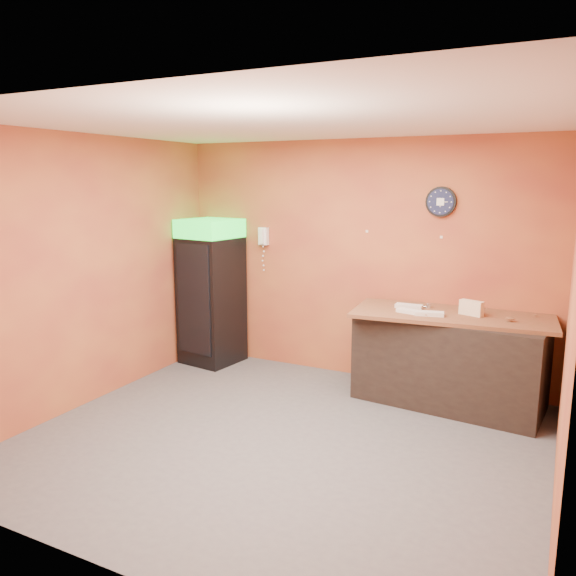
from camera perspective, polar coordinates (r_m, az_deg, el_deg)
The scene contains 15 objects.
floor at distance 5.29m, azimuth -0.76°, elevation -15.22°, with size 4.50×4.50×0.00m, color #47474C.
back_wall at distance 6.66m, azimuth 7.14°, elevation 2.77°, with size 4.50×0.02×2.80m, color #B96B34.
left_wall at distance 6.19m, azimuth -19.63°, elevation 1.62°, with size 0.02×4.00×2.80m, color #B96B34.
right_wall at distance 4.32m, azimuth 26.78°, elevation -2.71°, with size 0.02×4.00×2.80m, color #B96B34.
ceiling at distance 4.78m, azimuth -0.84°, elevation 16.54°, with size 4.50×4.00×0.02m, color white.
beverage_cooler at distance 7.23m, azimuth -7.93°, elevation -0.59°, with size 0.73×0.74×1.85m.
prep_counter at distance 6.18m, azimuth 16.07°, elevation -7.08°, with size 1.88×0.83×0.94m, color black.
wall_clock at distance 6.32m, azimuth 15.27°, elevation 8.45°, with size 0.33×0.06×0.33m.
wall_phone at distance 7.09m, azimuth -2.53°, elevation 5.28°, with size 0.12×0.11×0.22m.
butcher_paper at distance 6.05m, azimuth 16.31°, elevation -2.67°, with size 2.00×0.87×0.04m, color brown.
sub_roll_stack at distance 6.00m, azimuth 18.13°, elevation -1.94°, with size 0.25×0.16×0.15m.
wrapped_sandwich_left at distance 5.94m, azimuth 12.20°, elevation -2.33°, with size 0.26×0.10×0.04m, color silver.
wrapped_sandwich_mid at distance 5.88m, azimuth 14.16°, elevation -2.53°, with size 0.29×0.11×0.04m, color silver.
wrapped_sandwich_right at distance 6.17m, azimuth 12.19°, elevation -1.83°, with size 0.29×0.11×0.04m, color silver.
kitchen_tool at distance 6.22m, azimuth 14.11°, elevation -1.74°, with size 0.05×0.05×0.05m, color silver.
Camera 1 is at (2.19, -4.22, 2.33)m, focal length 35.00 mm.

